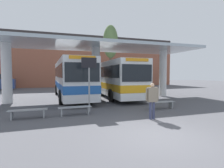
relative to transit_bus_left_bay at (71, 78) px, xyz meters
The scene contains 11 objects.
ground_plane 12.08m from the transit_bus_left_bay, 80.47° to the right, with size 100.00×100.00×0.00m, color #4C4C51.
townhouse_backdrop 15.13m from the transit_bus_left_bay, 82.30° to the left, with size 40.00×0.58×9.29m.
station_canopy 3.56m from the transit_bus_left_bay, 43.99° to the right, with size 18.89×5.70×4.84m.
transit_bus_left_bay is the anchor object (origin of this frame).
transit_bus_center_bay 4.13m from the transit_bus_left_bay, ahead, with size 2.95×11.91×3.38m.
waiting_bench_near_pillar 9.06m from the transit_bus_left_bay, 56.47° to the right, with size 1.90×0.44×0.46m.
waiting_bench_mid_platform 7.62m from the transit_bus_left_bay, 94.09° to the right, with size 1.78×0.44×0.46m.
waiting_bench_far_platform 8.12m from the transit_bus_left_bay, 110.96° to the right, with size 1.83×0.44×0.46m.
info_sign_platform 6.83m from the transit_bus_left_bay, 86.76° to the right, with size 0.90×0.09×3.21m.
pedestrian_waiting 10.04m from the transit_bus_left_bay, 72.67° to the right, with size 0.67×0.34×1.79m.
poplar_tree_behind_left 11.10m from the transit_bus_left_bay, 49.59° to the left, with size 2.20×2.20×9.43m.
Camera 1 is at (-3.61, -5.25, 2.23)m, focal length 28.00 mm.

